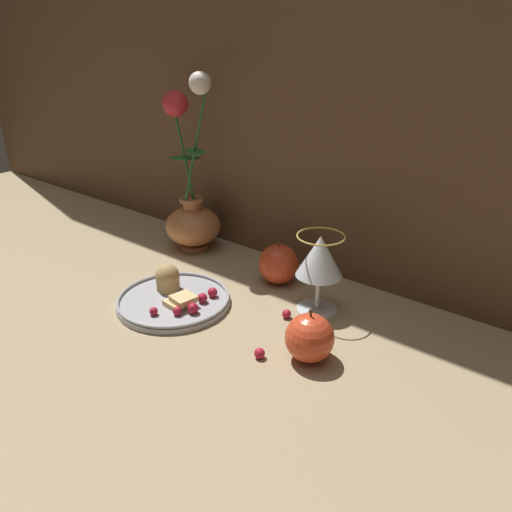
% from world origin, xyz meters
% --- Properties ---
extents(ground_plane, '(2.40, 2.40, 0.00)m').
position_xyz_m(ground_plane, '(0.00, 0.00, 0.00)').
color(ground_plane, '#9E8966').
rests_on(ground_plane, ground).
extents(vase, '(0.15, 0.12, 0.39)m').
position_xyz_m(vase, '(-0.21, 0.15, 0.10)').
color(vase, '#B77042').
rests_on(vase, ground_plane).
extents(plate_with_pastries, '(0.21, 0.21, 0.06)m').
position_xyz_m(plate_with_pastries, '(-0.06, -0.06, 0.01)').
color(plate_with_pastries, '#A3A3A8').
rests_on(plate_with_pastries, ground_plane).
extents(wine_glass, '(0.08, 0.08, 0.14)m').
position_xyz_m(wine_glass, '(0.16, 0.09, 0.10)').
color(wine_glass, silver).
rests_on(wine_glass, ground_plane).
extents(apple_beside_vase, '(0.08, 0.08, 0.09)m').
position_xyz_m(apple_beside_vase, '(0.04, 0.13, 0.04)').
color(apple_beside_vase, '#D14223').
rests_on(apple_beside_vase, ground_plane).
extents(apple_near_glass, '(0.08, 0.08, 0.09)m').
position_xyz_m(apple_near_glass, '(0.23, -0.05, 0.04)').
color(apple_near_glass, '#D14223').
rests_on(apple_near_glass, ground_plane).
extents(berry_near_plate, '(0.02, 0.02, 0.02)m').
position_xyz_m(berry_near_plate, '(0.17, -0.09, 0.01)').
color(berry_near_plate, '#AD192D').
rests_on(berry_near_plate, ground_plane).
extents(berry_front_center, '(0.02, 0.02, 0.02)m').
position_xyz_m(berry_front_center, '(0.13, 0.03, 0.01)').
color(berry_front_center, '#AD192D').
rests_on(berry_front_center, ground_plane).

